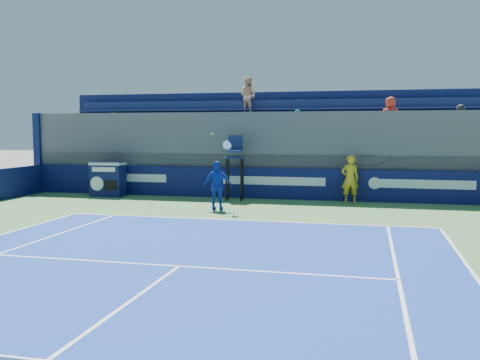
% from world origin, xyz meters
% --- Properties ---
extents(ball_person, '(0.71, 0.53, 1.76)m').
position_xyz_m(ball_person, '(2.92, 16.56, 0.89)').
color(ball_person, gold).
rests_on(ball_person, apron).
extents(back_hoarding, '(20.40, 0.21, 1.20)m').
position_xyz_m(back_hoarding, '(0.00, 17.10, 0.60)').
color(back_hoarding, '#0C1047').
rests_on(back_hoarding, ground).
extents(match_clock, '(1.32, 0.73, 1.40)m').
position_xyz_m(match_clock, '(-6.64, 16.35, 0.74)').
color(match_clock, '#0E1448').
rests_on(match_clock, ground).
extents(umpire_chair, '(0.77, 0.77, 2.48)m').
position_xyz_m(umpire_chair, '(-1.38, 16.42, 1.53)').
color(umpire_chair, black).
rests_on(umpire_chair, ground).
extents(tennis_player, '(1.01, 0.52, 2.57)m').
position_xyz_m(tennis_player, '(-1.30, 13.73, 0.84)').
color(tennis_player, '#1536AE').
rests_on(tennis_player, apron).
extents(stadium_seating, '(21.00, 4.05, 5.03)m').
position_xyz_m(stadium_seating, '(0.01, 19.15, 1.84)').
color(stadium_seating, '#4F4F54').
rests_on(stadium_seating, ground).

